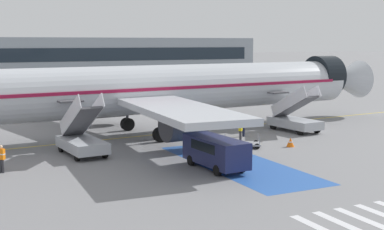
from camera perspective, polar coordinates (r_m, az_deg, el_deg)
ground_plane at (r=44.02m, az=-2.20°, el=-2.02°), size 600.00×600.00×0.00m
apron_leadline_yellow at (r=43.96m, az=-3.21°, el=-2.03°), size 81.06×6.96×0.01m
apron_stand_patch_blue at (r=33.41m, az=4.88°, el=-5.18°), size 4.68×13.49×0.01m
apron_walkway_bar_0 at (r=22.68m, az=13.55°, el=-11.69°), size 0.44×3.60×0.01m
apron_walkway_bar_1 at (r=23.43m, az=15.86°, el=-11.14°), size 0.44×3.60×0.01m
apron_walkway_bar_2 at (r=24.21m, az=18.01°, el=-10.60°), size 0.44×3.60×0.01m
airliner at (r=43.21m, az=-3.95°, el=2.73°), size 47.57×31.23×11.07m
boarding_stairs_forward at (r=45.95m, az=10.86°, el=-0.49°), size 2.59×5.37×4.01m
boarding_stairs_aft at (r=36.43m, az=-11.68°, el=-2.59°), size 2.59×5.37×4.29m
fuel_tanker at (r=60.74m, az=-14.73°, el=2.21°), size 2.86×9.63×3.65m
service_van_0 at (r=31.72m, az=2.53°, el=-3.77°), size 2.10×4.98×1.87m
baggage_cart at (r=38.51m, az=5.34°, el=-3.07°), size 3.00×2.57×0.87m
ground_crew_0 at (r=40.53m, az=5.20°, el=-1.46°), size 0.46×0.47×1.73m
ground_crew_1 at (r=38.08m, az=-0.18°, el=-1.97°), size 0.35×0.48×1.79m
ground_crew_2 at (r=42.82m, az=5.53°, el=-0.96°), size 0.32×0.47×1.75m
ground_crew_3 at (r=32.70m, az=-19.68°, el=-4.24°), size 0.47×0.47×1.63m
traffic_cone_0 at (r=39.19m, az=10.46°, el=-2.87°), size 0.59×0.59×0.65m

